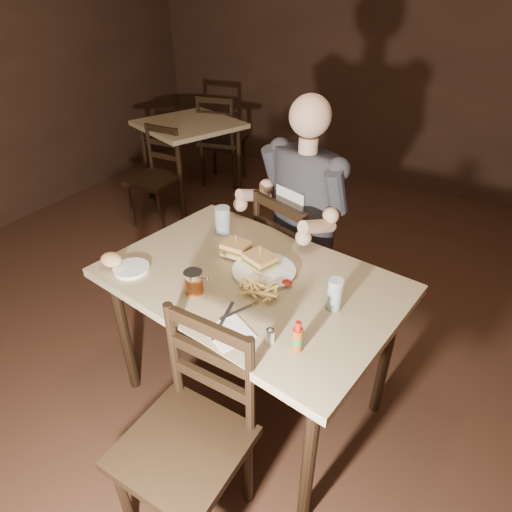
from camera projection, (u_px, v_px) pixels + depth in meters
The scene contains 23 objects.
room_shell at pixel (235, 170), 1.19m from camera, with size 7.00×7.00×7.00m.
main_table at pixel (251, 291), 1.88m from camera, with size 1.36×1.02×0.77m.
bg_table at pixel (189, 132), 3.92m from camera, with size 1.04×1.04×0.77m.
chair_far at pixel (301, 265), 2.47m from camera, with size 0.43×0.47×0.93m, color black, non-canonical shape.
chair_near at pixel (183, 447), 1.52m from camera, with size 0.42×0.45×0.90m, color black, non-canonical shape.
bg_chair_far at pixel (223, 139), 4.45m from camera, with size 0.43×0.47×0.92m, color black, non-canonical shape.
bg_chair_near at pixel (154, 179), 3.66m from camera, with size 0.38×0.42×0.83m, color black, non-canonical shape.
diner at pixel (300, 190), 2.18m from camera, with size 0.54×0.42×0.93m, color #333238, non-canonical shape.
dinner_plate at pixel (264, 272), 1.86m from camera, with size 0.27×0.27×0.02m, color white.
sandwich_left at pixel (236, 245), 1.94m from camera, with size 0.12×0.10×0.10m, color tan, non-canonical shape.
sandwich_right at pixel (260, 256), 1.85m from camera, with size 0.13×0.10×0.11m, color tan, non-canonical shape.
fries_pile at pixel (256, 288), 1.72m from camera, with size 0.22×0.16×0.04m, color #D9AF58, non-canonical shape.
ketchup_dollop at pixel (287, 283), 1.77m from camera, with size 0.04×0.04×0.01m, color maroon.
glass_left at pixel (223, 220), 2.13m from camera, with size 0.08×0.08×0.14m, color silver.
glass_right at pixel (335, 294), 1.63m from camera, with size 0.06×0.06×0.13m, color silver.
hot_sauce at pixel (298, 336), 1.44m from camera, with size 0.04×0.04×0.12m, color #8F3B10, non-canonical shape.
salt_shaker at pixel (270, 336), 1.49m from camera, with size 0.03×0.03×0.06m, color white, non-canonical shape.
syrup_dispenser at pixel (194, 282), 1.72m from camera, with size 0.08×0.08×0.10m, color #8F3B10, non-canonical shape.
napkin at pixel (230, 332), 1.55m from camera, with size 0.15×0.14×0.00m, color white.
knife at pixel (223, 320), 1.60m from camera, with size 0.01×0.22×0.01m, color silver.
fork at pixel (239, 311), 1.64m from camera, with size 0.01×0.18×0.01m, color silver.
side_plate at pixel (131, 269), 1.88m from camera, with size 0.15×0.15×0.01m, color white.
bread_roll at pixel (112, 260), 1.88m from camera, with size 0.10×0.08×0.06m, color tan.
Camera 1 is at (0.60, -0.96, 1.84)m, focal length 30.00 mm.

